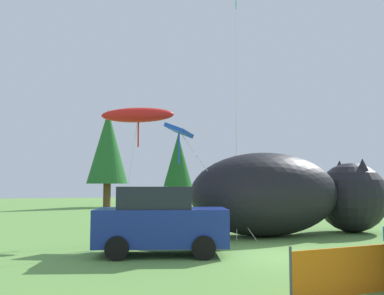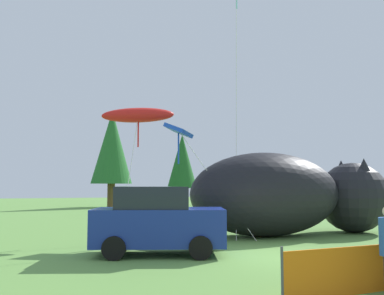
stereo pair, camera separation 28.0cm
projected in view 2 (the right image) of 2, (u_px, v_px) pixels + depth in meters
The scene contains 7 objects.
ground_plane at pixel (277, 256), 12.49m from camera, with size 120.00×120.00×0.00m, color #609342.
parked_car at pixel (158, 221), 12.80m from camera, with size 4.22×2.79×2.03m.
inflatable_cat at pixel (289, 197), 17.71m from camera, with size 9.13×3.58×3.40m.
kite_red_lizard at pixel (138, 115), 17.36m from camera, with size 3.02×1.90×5.34m.
kite_blue_box at pixel (179, 132), 16.62m from camera, with size 3.31×1.91×4.50m.
horizon_tree_east at pixel (182, 161), 44.43m from camera, with size 3.08×3.08×7.36m.
horizon_tree_west at pixel (112, 147), 40.70m from camera, with size 3.87×3.87×9.23m.
Camera 2 is at (-6.24, -11.36, 2.08)m, focal length 40.00 mm.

